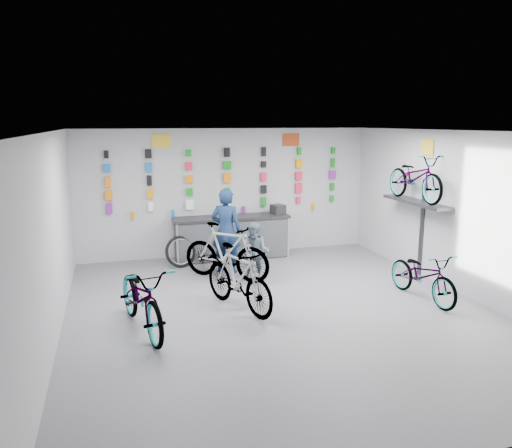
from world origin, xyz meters
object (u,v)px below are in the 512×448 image
object	(u,v)px
counter	(232,238)
bike_center	(238,278)
customer	(256,252)
bike_service	(226,252)
bike_left	(142,297)
clerk	(226,231)
bike_right	(423,275)

from	to	relation	value
counter	bike_center	world-z (taller)	bike_center
customer	counter	bearing A→B (deg)	120.73
counter	bike_service	size ratio (longest dim) A/B	1.40
bike_center	bike_left	bearing A→B (deg)	173.73
counter	bike_service	world-z (taller)	bike_service
counter	clerk	distance (m)	1.17
bike_right	bike_service	xyz separation A→B (m)	(-3.13, 2.12, 0.13)
bike_service	clerk	bearing A→B (deg)	29.19
bike_right	clerk	world-z (taller)	clerk
clerk	bike_left	bearing A→B (deg)	82.75
bike_right	customer	bearing A→B (deg)	138.68
clerk	bike_right	bearing A→B (deg)	167.84
counter	customer	size ratio (longest dim) A/B	2.27
customer	bike_right	bearing A→B (deg)	-7.41
bike_left	bike_service	world-z (taller)	bike_service
bike_right	bike_center	bearing A→B (deg)	167.02
bike_center	bike_right	bearing A→B (deg)	-29.37
bike_center	clerk	bearing A→B (deg)	60.69
counter	bike_right	xyz separation A→B (m)	(2.65, -3.66, -0.03)
bike_service	customer	bearing A→B (deg)	-71.84
bike_center	bike_right	size ratio (longest dim) A/B	1.07
bike_right	bike_service	distance (m)	3.78
bike_service	customer	world-z (taller)	customer
bike_left	bike_right	distance (m)	4.93
bike_right	customer	distance (m)	3.20
bike_center	bike_service	size ratio (longest dim) A/B	0.96
counter	bike_left	size ratio (longest dim) A/B	1.32
counter	bike_center	distance (m)	3.28
clerk	customer	size ratio (longest dim) A/B	1.51
bike_left	clerk	bearing A→B (deg)	41.52
clerk	counter	bearing A→B (deg)	-80.42
bike_left	counter	bearing A→B (deg)	45.74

